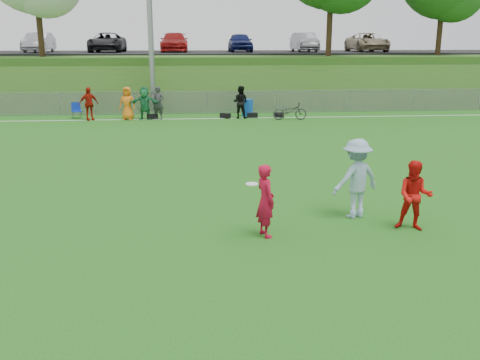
{
  "coord_description": "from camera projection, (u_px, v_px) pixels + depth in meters",
  "views": [
    {
      "loc": [
        -0.9,
        -10.05,
        4.05
      ],
      "look_at": [
        0.08,
        0.5,
        1.25
      ],
      "focal_mm": 40.0,
      "sensor_mm": 36.0,
      "label": 1
    }
  ],
  "objects": [
    {
      "name": "player_red_center",
      "position": [
        415.0,
        196.0,
        11.55
      ],
      "size": [
        0.92,
        0.83,
        1.54
      ],
      "primitive_type": "imported",
      "rotation": [
        0.0,
        0.0,
        -0.4
      ],
      "color": "red",
      "rests_on": "ground"
    },
    {
      "name": "fence",
      "position": [
        207.0,
        102.0,
        29.88
      ],
      "size": [
        58.0,
        0.06,
        1.3
      ],
      "color": "gray",
      "rests_on": "ground"
    },
    {
      "name": "car_row",
      "position": [
        185.0,
        42.0,
        40.52
      ],
      "size": [
        32.04,
        5.18,
        1.44
      ],
      "color": "silver",
      "rests_on": "parking_lot"
    },
    {
      "name": "frisbee",
      "position": [
        252.0,
        184.0,
        10.61
      ],
      "size": [
        0.25,
        0.25,
        0.02
      ],
      "color": "white",
      "rests_on": "ground"
    },
    {
      "name": "player_red_left",
      "position": [
        265.0,
        201.0,
        11.17
      ],
      "size": [
        0.53,
        0.66,
        1.56
      ],
      "primitive_type": "imported",
      "rotation": [
        0.0,
        0.0,
        1.89
      ],
      "color": "#B10C2A",
      "rests_on": "ground"
    },
    {
      "name": "sideline_far",
      "position": [
        208.0,
        119.0,
        28.12
      ],
      "size": [
        60.0,
        0.1,
        0.01
      ],
      "primitive_type": "cube",
      "color": "white",
      "rests_on": "ground"
    },
    {
      "name": "spectator_row",
      "position": [
        155.0,
        103.0,
        27.66
      ],
      "size": [
        8.85,
        0.9,
        1.69
      ],
      "color": "#A8180B",
      "rests_on": "ground"
    },
    {
      "name": "camp_chair",
      "position": [
        77.0,
        114.0,
        28.14
      ],
      "size": [
        0.61,
        0.62,
        0.84
      ],
      "rotation": [
        0.0,
        0.0,
        0.4
      ],
      "color": "#0F2FA6",
      "rests_on": "ground"
    },
    {
      "name": "gear_bags",
      "position": [
        228.0,
        116.0,
        28.28
      ],
      "size": [
        7.29,
        0.58,
        0.26
      ],
      "color": "black",
      "rests_on": "ground"
    },
    {
      "name": "ground",
      "position": [
        239.0,
        246.0,
        10.79
      ],
      "size": [
        120.0,
        120.0,
        0.0
      ],
      "primitive_type": "plane",
      "color": "#175B13",
      "rests_on": "ground"
    },
    {
      "name": "bicycle",
      "position": [
        290.0,
        111.0,
        27.61
      ],
      "size": [
        1.77,
        0.7,
        0.91
      ],
      "primitive_type": "imported",
      "rotation": [
        0.0,
        0.0,
        1.51
      ],
      "color": "#2D2D2F",
      "rests_on": "ground"
    },
    {
      "name": "berm",
      "position": [
        202.0,
        74.0,
        40.25
      ],
      "size": [
        120.0,
        18.0,
        3.0
      ],
      "primitive_type": "cube",
      "color": "#285518",
      "rests_on": "ground"
    },
    {
      "name": "parking_lot",
      "position": [
        201.0,
        52.0,
        41.78
      ],
      "size": [
        120.0,
        12.0,
        0.1
      ],
      "primitive_type": "cube",
      "color": "black",
      "rests_on": "berm"
    },
    {
      "name": "player_blue",
      "position": [
        356.0,
        179.0,
        12.34
      ],
      "size": [
        1.37,
        1.08,
        1.86
      ],
      "primitive_type": "imported",
      "rotation": [
        0.0,
        0.0,
        3.52
      ],
      "color": "#8BABC1",
      "rests_on": "ground"
    },
    {
      "name": "recycling_bin",
      "position": [
        247.0,
        108.0,
        29.01
      ],
      "size": [
        0.62,
        0.62,
        0.9
      ],
      "primitive_type": "cylinder",
      "rotation": [
        0.0,
        0.0,
        0.04
      ],
      "color": "#0F46A4",
      "rests_on": "ground"
    }
  ]
}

